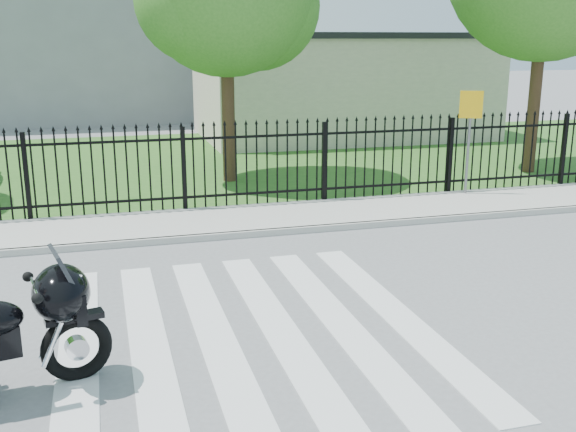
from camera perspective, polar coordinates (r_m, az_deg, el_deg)
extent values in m
plane|color=slate|center=(8.43, -3.44, -9.77)|extent=(120.00, 120.00, 0.00)
cube|color=#ADAAA3|center=(13.07, -8.12, -0.63)|extent=(40.00, 2.00, 0.12)
cube|color=#ADAAA3|center=(12.11, -7.48, -1.84)|extent=(40.00, 0.12, 0.12)
cube|color=#2A5A1E|center=(19.88, -10.85, 4.41)|extent=(40.00, 12.00, 0.02)
cube|color=black|center=(13.96, -8.71, 1.57)|extent=(26.00, 0.04, 0.05)
cube|color=black|center=(13.74, -8.91, 6.45)|extent=(26.00, 0.04, 0.05)
cylinder|color=#382316|center=(16.85, -5.11, 9.90)|extent=(0.32, 0.32, 4.16)
cylinder|color=#382316|center=(19.09, 20.26, 10.59)|extent=(0.32, 0.32, 4.80)
cube|color=beige|center=(25.08, 4.50, 10.74)|extent=(10.00, 6.00, 3.50)
cube|color=black|center=(25.02, 4.59, 14.97)|extent=(10.20, 6.20, 0.20)
torus|color=black|center=(7.54, -17.44, -10.59)|extent=(0.76, 0.29, 0.74)
ellipsoid|color=black|center=(7.29, -18.66, -6.18)|extent=(0.73, 0.88, 0.58)
cylinder|color=slate|center=(15.53, 15.02, 5.82)|extent=(0.06, 0.06, 2.19)
cube|color=#F6B30C|center=(15.41, 15.28, 9.09)|extent=(0.47, 0.23, 0.60)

